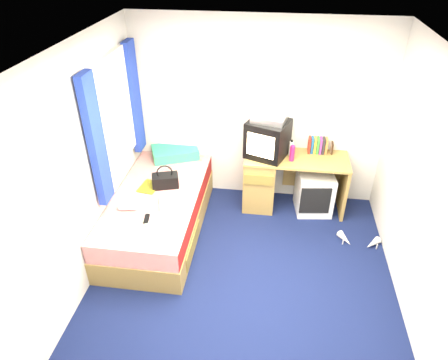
# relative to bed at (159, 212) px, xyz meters

# --- Properties ---
(ground) EXTENTS (3.40, 3.40, 0.00)m
(ground) POSITION_rel_bed_xyz_m (1.10, -0.70, -0.27)
(ground) COLOR #0C1438
(ground) RESTS_ON ground
(room_shell) EXTENTS (3.40, 3.40, 3.40)m
(room_shell) POSITION_rel_bed_xyz_m (1.10, -0.70, 1.18)
(room_shell) COLOR white
(room_shell) RESTS_ON ground
(bed) EXTENTS (1.01, 2.00, 0.54)m
(bed) POSITION_rel_bed_xyz_m (0.00, 0.00, 0.00)
(bed) COLOR #A28343
(bed) RESTS_ON ground
(pillow) EXTENTS (0.70, 0.58, 0.13)m
(pillow) POSITION_rel_bed_xyz_m (0.01, 0.90, 0.34)
(pillow) COLOR teal
(pillow) RESTS_ON bed
(desk) EXTENTS (1.30, 0.55, 0.75)m
(desk) POSITION_rel_bed_xyz_m (1.35, 0.74, 0.14)
(desk) COLOR #A28343
(desk) RESTS_ON ground
(storage_cube) EXTENTS (0.50, 0.50, 0.55)m
(storage_cube) POSITION_rel_bed_xyz_m (1.90, 0.68, 0.01)
(storage_cube) COLOR white
(storage_cube) RESTS_ON ground
(crt_tv) EXTENTS (0.59, 0.57, 0.47)m
(crt_tv) POSITION_rel_bed_xyz_m (1.25, 0.74, 0.72)
(crt_tv) COLOR black
(crt_tv) RESTS_ON desk
(vcr) EXTENTS (0.45, 0.37, 0.08)m
(vcr) POSITION_rel_bed_xyz_m (1.25, 0.74, 0.99)
(vcr) COLOR silver
(vcr) RESTS_ON crt_tv
(book_row) EXTENTS (0.24, 0.13, 0.20)m
(book_row) POSITION_rel_bed_xyz_m (1.88, 0.90, 0.58)
(book_row) COLOR maroon
(book_row) RESTS_ON desk
(picture_frame) EXTENTS (0.02, 0.12, 0.14)m
(picture_frame) POSITION_rel_bed_xyz_m (2.07, 0.92, 0.55)
(picture_frame) COLOR black
(picture_frame) RESTS_ON desk
(pink_water_bottle) EXTENTS (0.07, 0.07, 0.19)m
(pink_water_bottle) POSITION_rel_bed_xyz_m (1.56, 0.64, 0.58)
(pink_water_bottle) COLOR #C31B5A
(pink_water_bottle) RESTS_ON desk
(aerosol_can) EXTENTS (0.07, 0.07, 0.19)m
(aerosol_can) POSITION_rel_bed_xyz_m (1.55, 0.78, 0.58)
(aerosol_can) COLOR white
(aerosol_can) RESTS_ON desk
(handbag) EXTENTS (0.35, 0.26, 0.29)m
(handbag) POSITION_rel_bed_xyz_m (0.06, 0.17, 0.36)
(handbag) COLOR black
(handbag) RESTS_ON bed
(towel) EXTENTS (0.33, 0.30, 0.09)m
(towel) POSITION_rel_bed_xyz_m (0.25, -0.19, 0.32)
(towel) COLOR white
(towel) RESTS_ON bed
(magazine) EXTENTS (0.25, 0.31, 0.01)m
(magazine) POSITION_rel_bed_xyz_m (-0.13, 0.12, 0.28)
(magazine) COLOR yellow
(magazine) RESTS_ON bed
(water_bottle) EXTENTS (0.21, 0.09, 0.07)m
(water_bottle) POSITION_rel_bed_xyz_m (-0.23, -0.34, 0.31)
(water_bottle) COLOR silver
(water_bottle) RESTS_ON bed
(colour_swatch_fan) EXTENTS (0.19, 0.21, 0.01)m
(colour_swatch_fan) POSITION_rel_bed_xyz_m (0.07, -0.58, 0.28)
(colour_swatch_fan) COLOR yellow
(colour_swatch_fan) RESTS_ON bed
(remote_control) EXTENTS (0.07, 0.17, 0.02)m
(remote_control) POSITION_rel_bed_xyz_m (0.03, -0.49, 0.28)
(remote_control) COLOR black
(remote_control) RESTS_ON bed
(window_assembly) EXTENTS (0.11, 1.42, 1.40)m
(window_assembly) POSITION_rel_bed_xyz_m (-0.45, 0.20, 1.15)
(window_assembly) COLOR silver
(window_assembly) RESTS_ON room_shell
(white_heels) EXTENTS (0.52, 0.27, 0.09)m
(white_heels) POSITION_rel_bed_xyz_m (2.42, 0.06, -0.23)
(white_heels) COLOR silver
(white_heels) RESTS_ON ground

